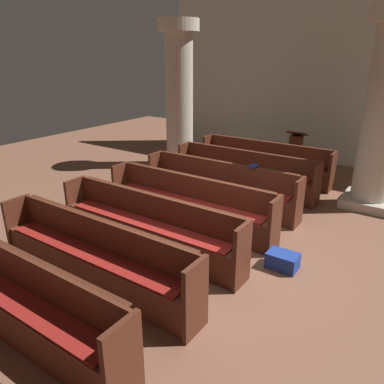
# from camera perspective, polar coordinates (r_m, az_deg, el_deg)

# --- Properties ---
(ground_plane) EXTENTS (19.20, 19.20, 0.00)m
(ground_plane) POSITION_cam_1_polar(r_m,az_deg,el_deg) (5.95, 3.45, -8.72)
(ground_plane) COLOR brown
(back_wall) EXTENTS (10.00, 0.16, 4.50)m
(back_wall) POSITION_cam_1_polar(r_m,az_deg,el_deg) (10.90, 21.06, 15.83)
(back_wall) COLOR beige
(back_wall) RESTS_ON ground
(pew_row_0) EXTENTS (3.29, 0.46, 0.90)m
(pew_row_0) POSITION_cam_1_polar(r_m,az_deg,el_deg) (9.22, 11.15, 4.96)
(pew_row_0) COLOR #562819
(pew_row_0) RESTS_ON ground
(pew_row_1) EXTENTS (3.29, 0.46, 0.90)m
(pew_row_1) POSITION_cam_1_polar(r_m,az_deg,el_deg) (8.27, 8.10, 3.33)
(pew_row_1) COLOR #562819
(pew_row_1) RESTS_ON ground
(pew_row_2) EXTENTS (3.29, 0.47, 0.90)m
(pew_row_2) POSITION_cam_1_polar(r_m,az_deg,el_deg) (7.35, 4.29, 1.26)
(pew_row_2) COLOR #562819
(pew_row_2) RESTS_ON ground
(pew_row_3) EXTENTS (3.29, 0.46, 0.90)m
(pew_row_3) POSITION_cam_1_polar(r_m,az_deg,el_deg) (6.48, -0.57, -1.38)
(pew_row_3) COLOR #562819
(pew_row_3) RESTS_ON ground
(pew_row_4) EXTENTS (3.29, 0.46, 0.90)m
(pew_row_4) POSITION_cam_1_polar(r_m,az_deg,el_deg) (5.69, -6.87, -4.78)
(pew_row_4) COLOR #562819
(pew_row_4) RESTS_ON ground
(pew_row_5) EXTENTS (3.29, 0.47, 0.90)m
(pew_row_5) POSITION_cam_1_polar(r_m,az_deg,el_deg) (5.02, -15.10, -9.08)
(pew_row_5) COLOR #562819
(pew_row_5) RESTS_ON ground
(pew_row_6) EXTENTS (3.29, 0.46, 0.90)m
(pew_row_6) POSITION_cam_1_polar(r_m,az_deg,el_deg) (4.52, -25.80, -14.24)
(pew_row_6) COLOR #562819
(pew_row_6) RESTS_ON ground
(pillar_far_side) EXTENTS (1.05, 1.05, 3.73)m
(pillar_far_side) POSITION_cam_1_polar(r_m,az_deg,el_deg) (10.02, -2.00, 15.02)
(pillar_far_side) COLOR #B6AD9A
(pillar_far_side) RESTS_ON ground
(lectern) EXTENTS (0.48, 0.45, 1.08)m
(lectern) POSITION_cam_1_polar(r_m,az_deg,el_deg) (10.00, 15.64, 5.61)
(lectern) COLOR #492215
(lectern) RESTS_ON ground
(hymn_book) EXTENTS (0.15, 0.20, 0.04)m
(hymn_book) POSITION_cam_1_polar(r_m,az_deg,el_deg) (7.11, 9.54, 4.00)
(hymn_book) COLOR navy
(hymn_book) RESTS_ON pew_row_2
(kneeler_box_blue) EXTENTS (0.44, 0.30, 0.24)m
(kneeler_box_blue) POSITION_cam_1_polar(r_m,az_deg,el_deg) (5.55, 13.86, -10.28)
(kneeler_box_blue) COLOR navy
(kneeler_box_blue) RESTS_ON ground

